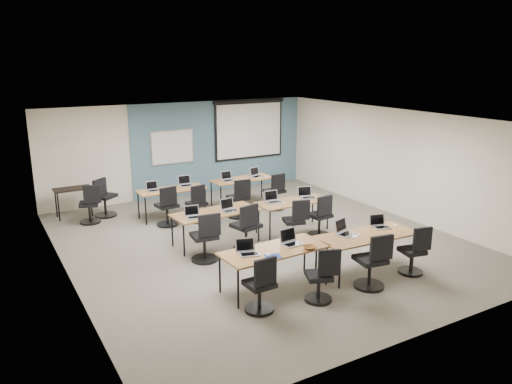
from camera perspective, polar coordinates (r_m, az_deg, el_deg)
floor at (r=11.05m, az=0.47°, el=-5.63°), size 8.00×9.00×0.02m
ceiling at (r=10.41m, az=0.50°, el=8.41°), size 8.00×9.00×0.02m
wall_back at (r=14.63m, az=-8.52°, el=4.83°), size 8.00×0.04×2.70m
wall_front at (r=7.32m, az=18.77°, el=-6.22°), size 8.00×0.04×2.70m
wall_left at (r=9.35m, az=-21.16°, el=-1.84°), size 0.04×9.00×2.70m
wall_right at (r=13.09m, az=15.78°, el=3.23°), size 0.04×9.00×2.70m
blue_accent_panel at (r=15.09m, az=-4.05°, el=5.27°), size 5.50×0.04×2.70m
whiteboard at (r=14.43m, az=-9.54°, el=5.06°), size 1.28×0.03×0.98m
projector_screen at (r=15.39m, az=-0.78°, el=7.52°), size 2.40×0.10×1.82m
training_table_front_left at (r=8.64m, az=2.10°, el=-6.82°), size 1.89×0.79×0.73m
training_table_front_right at (r=9.55m, az=12.54°, el=-4.99°), size 1.92×0.80×0.73m
training_table_mid_left at (r=10.72m, az=-4.63°, el=-2.47°), size 1.87×0.78×0.73m
training_table_mid_right at (r=11.50m, az=4.22°, el=-1.26°), size 1.71×0.71×0.73m
training_table_back_left at (r=12.68m, az=-9.61°, el=0.12°), size 1.69×0.70×0.73m
training_table_back_right at (r=13.59m, az=-1.59°, el=1.33°), size 1.71×0.71×0.73m
laptop_0 at (r=8.40m, az=-0.98°, el=-6.67°), size 0.34×0.29×0.25m
mouse_0 at (r=8.37m, az=1.40°, el=-7.15°), size 0.09×0.11×0.03m
task_chair_0 at (r=7.98m, az=0.57°, el=-11.03°), size 0.48×0.48×0.96m
laptop_1 at (r=8.85m, az=3.98°, el=-5.54°), size 0.35×0.30×0.26m
mouse_1 at (r=8.79m, az=5.89°, el=-6.11°), size 0.06×0.10×0.03m
task_chair_1 at (r=8.37m, az=7.50°, el=-9.92°), size 0.48×0.46×0.95m
laptop_2 at (r=9.47m, az=10.02°, el=-4.34°), size 0.35×0.30×0.27m
mouse_2 at (r=9.46m, az=11.72°, el=-4.79°), size 0.07×0.11×0.04m
task_chair_2 at (r=8.98m, az=13.17°, el=-8.19°), size 0.54×0.54×1.02m
laptop_3 at (r=9.97m, az=13.98°, el=-3.59°), size 0.32×0.27×0.24m
mouse_3 at (r=10.12m, az=15.65°, el=-3.73°), size 0.08×0.11×0.03m
task_chair_3 at (r=9.76m, az=17.64°, el=-6.82°), size 0.46×0.46×0.95m
laptop_4 at (r=10.36m, az=-7.19°, el=-2.57°), size 0.31×0.26×0.24m
mouse_4 at (r=10.36m, az=-5.77°, el=-2.79°), size 0.06×0.10×0.04m
task_chair_4 at (r=9.90m, az=-5.77°, el=-5.61°), size 0.54×0.54×1.02m
laptop_5 at (r=10.73m, az=-3.13°, el=-1.82°), size 0.34×0.29×0.26m
mouse_5 at (r=10.73m, az=-1.33°, el=-2.09°), size 0.06×0.09×0.03m
task_chair_5 at (r=10.36m, az=-1.06°, el=-4.52°), size 0.57×0.57×1.05m
laptop_6 at (r=11.37m, az=1.95°, el=-0.84°), size 0.33×0.28×0.25m
mouse_6 at (r=11.26m, az=3.20°, el=-1.28°), size 0.09×0.11×0.03m
task_chair_6 at (r=10.94m, az=4.54°, el=-3.69°), size 0.49×0.48×0.97m
laptop_7 at (r=11.77m, az=5.81°, el=-0.35°), size 0.34×0.29×0.26m
mouse_7 at (r=11.77m, az=7.26°, el=-0.66°), size 0.07×0.11×0.03m
task_chair_7 at (r=11.29m, az=7.40°, el=-3.12°), size 0.51×0.51×0.99m
laptop_8 at (r=12.59m, az=-11.70°, el=0.40°), size 0.30×0.26×0.23m
mouse_8 at (r=12.47m, az=-9.86°, el=0.14°), size 0.09×0.11×0.04m
task_chair_8 at (r=12.09m, az=-10.08°, el=-1.97°), size 0.52×0.52×1.00m
laptop_9 at (r=12.96m, az=-8.05°, el=1.02°), size 0.34×0.29×0.25m
mouse_9 at (r=12.76m, az=-6.44°, el=0.60°), size 0.08×0.10×0.03m
task_chair_9 at (r=12.28m, az=-6.75°, el=-1.67°), size 0.47×0.47×0.96m
laptop_10 at (r=13.38m, az=-3.26°, el=1.58°), size 0.32×0.27×0.25m
mouse_10 at (r=13.28m, az=-1.92°, el=1.27°), size 0.07×0.10×0.03m
task_chair_10 at (r=12.54m, az=-1.94°, el=-1.10°), size 0.53×0.53×1.01m
laptop_11 at (r=13.81m, az=0.00°, el=2.03°), size 0.33×0.28×0.25m
mouse_11 at (r=13.75m, az=1.20°, el=1.76°), size 0.07×0.10×0.03m
task_chair_11 at (r=13.23m, az=2.23°, el=-0.27°), size 0.52×0.52×1.00m
blue_mousepad at (r=8.32m, az=1.96°, el=-7.35°), size 0.30×0.27×0.01m
snack_bowl at (r=8.66m, az=6.12°, el=-6.34°), size 0.25×0.25×0.06m
snack_plate at (r=9.39m, az=11.02°, el=-4.96°), size 0.24×0.24×0.01m
coffee_cup at (r=9.36m, az=10.79°, el=-4.75°), size 0.09×0.09×0.06m
utility_table at (r=13.35m, az=-20.23°, el=0.02°), size 0.90×0.50×0.75m
spare_chair_a at (r=13.17m, az=-17.00°, el=-0.94°), size 0.63×0.55×1.03m
spare_chair_b at (r=12.74m, az=-18.42°, el=-1.68°), size 0.51×0.50×0.98m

